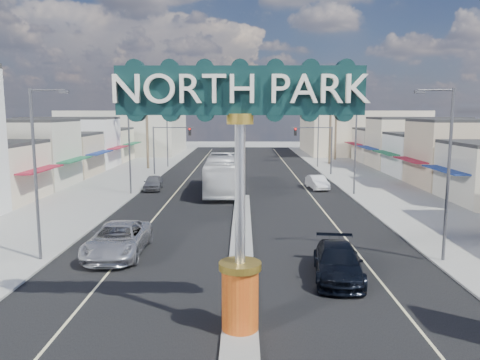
{
  "coord_description": "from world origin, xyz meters",
  "views": [
    {
      "loc": [
        0.11,
        -13.74,
        7.82
      ],
      "look_at": [
        -0.06,
        9.33,
        4.45
      ],
      "focal_mm": 35.0,
      "sensor_mm": 36.0,
      "label": 1
    }
  ],
  "objects_px": {
    "streetlight_r_far": "(317,132)",
    "palm_right_far": "(337,83)",
    "traffic_signal_left": "(168,141)",
    "traffic_signal_right": "(317,141)",
    "streetlight_r_mid": "(354,142)",
    "streetlight_l_far": "(168,132)",
    "streetlight_l_near": "(38,166)",
    "suv_right": "(338,262)",
    "streetlight_r_near": "(446,166)",
    "palm_left_far": "(146,84)",
    "city_bus": "(222,174)",
    "car_parked_right": "(317,182)",
    "palm_right_mid": "(331,93)",
    "gateway_sign": "(240,168)",
    "suv_left": "(118,240)",
    "car_parked_left": "(153,183)",
    "streetlight_l_mid": "(131,141)"
  },
  "relations": [
    {
      "from": "streetlight_r_far",
      "to": "palm_right_far",
      "type": "distance_m",
      "value": 13.21
    },
    {
      "from": "traffic_signal_left",
      "to": "traffic_signal_right",
      "type": "xyz_separation_m",
      "value": [
        18.37,
        0.0,
        0.0
      ]
    },
    {
      "from": "traffic_signal_left",
      "to": "streetlight_r_mid",
      "type": "xyz_separation_m",
      "value": [
        19.62,
        -13.99,
        0.79
      ]
    },
    {
      "from": "streetlight_l_far",
      "to": "streetlight_r_far",
      "type": "relative_size",
      "value": 1.0
    },
    {
      "from": "streetlight_l_near",
      "to": "suv_right",
      "type": "height_order",
      "value": "streetlight_l_near"
    },
    {
      "from": "streetlight_l_far",
      "to": "streetlight_r_near",
      "type": "xyz_separation_m",
      "value": [
        20.87,
        -42.0,
        0.0
      ]
    },
    {
      "from": "palm_left_far",
      "to": "city_bus",
      "type": "xyz_separation_m",
      "value": [
        11.0,
        -18.36,
        -9.71
      ]
    },
    {
      "from": "car_parked_right",
      "to": "city_bus",
      "type": "height_order",
      "value": "city_bus"
    },
    {
      "from": "traffic_signal_left",
      "to": "palm_right_far",
      "type": "height_order",
      "value": "palm_right_far"
    },
    {
      "from": "traffic_signal_right",
      "to": "streetlight_r_mid",
      "type": "height_order",
      "value": "streetlight_r_mid"
    },
    {
      "from": "traffic_signal_left",
      "to": "palm_right_mid",
      "type": "relative_size",
      "value": 0.5
    },
    {
      "from": "traffic_signal_left",
      "to": "palm_right_mid",
      "type": "height_order",
      "value": "palm_right_mid"
    },
    {
      "from": "car_parked_right",
      "to": "gateway_sign",
      "type": "bearing_deg",
      "value": -111.39
    },
    {
      "from": "traffic_signal_right",
      "to": "palm_right_far",
      "type": "xyz_separation_m",
      "value": [
        5.82,
        18.01,
        8.11
      ]
    },
    {
      "from": "suv_left",
      "to": "streetlight_r_near",
      "type": "bearing_deg",
      "value": -4.53
    },
    {
      "from": "streetlight_r_mid",
      "to": "suv_left",
      "type": "height_order",
      "value": "streetlight_r_mid"
    },
    {
      "from": "streetlight_l_far",
      "to": "streetlight_r_far",
      "type": "distance_m",
      "value": 20.87
    },
    {
      "from": "traffic_signal_right",
      "to": "suv_left",
      "type": "relative_size",
      "value": 0.96
    },
    {
      "from": "palm_left_far",
      "to": "city_bus",
      "type": "bearing_deg",
      "value": -59.08
    },
    {
      "from": "traffic_signal_right",
      "to": "suv_left",
      "type": "bearing_deg",
      "value": -115.9
    },
    {
      "from": "traffic_signal_right",
      "to": "palm_right_mid",
      "type": "distance_m",
      "value": 14.1
    },
    {
      "from": "traffic_signal_right",
      "to": "streetlight_l_near",
      "type": "relative_size",
      "value": 0.67
    },
    {
      "from": "streetlight_r_far",
      "to": "palm_left_far",
      "type": "relative_size",
      "value": 0.69
    },
    {
      "from": "traffic_signal_left",
      "to": "suv_left",
      "type": "xyz_separation_m",
      "value": [
        2.41,
        -32.88,
        -3.4
      ]
    },
    {
      "from": "streetlight_r_mid",
      "to": "palm_right_far",
      "type": "xyz_separation_m",
      "value": [
        4.57,
        32.0,
        7.32
      ]
    },
    {
      "from": "car_parked_left",
      "to": "suv_left",
      "type": "bearing_deg",
      "value": -88.51
    },
    {
      "from": "streetlight_l_near",
      "to": "streetlight_r_far",
      "type": "bearing_deg",
      "value": 63.58
    },
    {
      "from": "car_parked_right",
      "to": "streetlight_l_far",
      "type": "bearing_deg",
      "value": 126.54
    },
    {
      "from": "streetlight_r_mid",
      "to": "suv_left",
      "type": "relative_size",
      "value": 1.44
    },
    {
      "from": "traffic_signal_right",
      "to": "streetlight_l_mid",
      "type": "height_order",
      "value": "streetlight_l_mid"
    },
    {
      "from": "streetlight_r_far",
      "to": "streetlight_l_mid",
      "type": "bearing_deg",
      "value": -133.48
    },
    {
      "from": "gateway_sign",
      "to": "traffic_signal_right",
      "type": "distance_m",
      "value": 43.04
    },
    {
      "from": "streetlight_r_near",
      "to": "palm_right_mid",
      "type": "distance_m",
      "value": 46.4
    },
    {
      "from": "streetlight_l_far",
      "to": "streetlight_r_near",
      "type": "relative_size",
      "value": 1.0
    },
    {
      "from": "traffic_signal_left",
      "to": "palm_right_far",
      "type": "relative_size",
      "value": 0.43
    },
    {
      "from": "traffic_signal_left",
      "to": "streetlight_r_mid",
      "type": "height_order",
      "value": "streetlight_r_mid"
    },
    {
      "from": "streetlight_l_near",
      "to": "streetlight_r_mid",
      "type": "height_order",
      "value": "same"
    },
    {
      "from": "suv_left",
      "to": "streetlight_r_mid",
      "type": "bearing_deg",
      "value": 46.84
    },
    {
      "from": "streetlight_l_far",
      "to": "streetlight_r_near",
      "type": "height_order",
      "value": "same"
    },
    {
      "from": "suv_right",
      "to": "palm_right_far",
      "type": "bearing_deg",
      "value": 85.79
    },
    {
      "from": "car_parked_right",
      "to": "palm_left_far",
      "type": "bearing_deg",
      "value": 133.55
    },
    {
      "from": "suv_right",
      "to": "gateway_sign",
      "type": "bearing_deg",
      "value": -122.73
    },
    {
      "from": "palm_right_mid",
      "to": "car_parked_right",
      "type": "distance_m",
      "value": 25.23
    },
    {
      "from": "streetlight_l_mid",
      "to": "suv_right",
      "type": "distance_m",
      "value": 27.33
    },
    {
      "from": "car_parked_left",
      "to": "car_parked_right",
      "type": "height_order",
      "value": "car_parked_left"
    },
    {
      "from": "streetlight_l_near",
      "to": "car_parked_right",
      "type": "bearing_deg",
      "value": 52.32
    },
    {
      "from": "streetlight_r_mid",
      "to": "streetlight_r_far",
      "type": "bearing_deg",
      "value": 90.0
    },
    {
      "from": "palm_left_far",
      "to": "palm_right_far",
      "type": "bearing_deg",
      "value": 23.2
    },
    {
      "from": "suv_left",
      "to": "streetlight_l_far",
      "type": "bearing_deg",
      "value": 94.3
    },
    {
      "from": "suv_right",
      "to": "city_bus",
      "type": "height_order",
      "value": "city_bus"
    }
  ]
}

